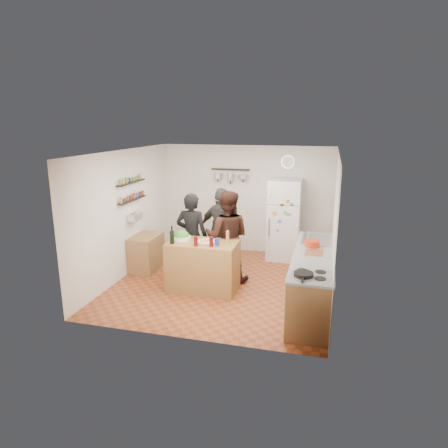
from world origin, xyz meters
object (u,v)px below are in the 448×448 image
(counter_run, at_px, (312,280))
(red_bowl, at_px, (312,243))
(person_center, at_px, (227,236))
(side_table, at_px, (146,253))
(pepper_mill, at_px, (228,238))
(person_left, at_px, (192,236))
(wine_bottle, at_px, (172,237))
(person_back, at_px, (222,230))
(salt_canister, at_px, (217,242))
(wall_clock, at_px, (288,162))
(salad_bowl, at_px, (182,238))
(prep_island, at_px, (203,266))
(skillet, at_px, (304,274))

(counter_run, xyz_separation_m, red_bowl, (-0.05, 0.40, 0.52))
(person_center, height_order, side_table, person_center)
(pepper_mill, height_order, person_left, person_left)
(wine_bottle, relative_size, person_back, 0.13)
(person_left, height_order, counter_run, person_left)
(pepper_mill, distance_m, person_center, 0.53)
(salt_canister, bearing_deg, wall_clock, 70.27)
(person_center, distance_m, side_table, 1.86)
(pepper_mill, relative_size, red_bowl, 0.73)
(pepper_mill, distance_m, person_left, 0.95)
(wine_bottle, bearing_deg, red_bowl, 10.29)
(person_left, distance_m, person_center, 0.69)
(salt_canister, xyz_separation_m, counter_run, (1.67, -0.06, -0.52))
(person_center, relative_size, wall_clock, 5.92)
(salad_bowl, relative_size, wine_bottle, 1.43)
(salad_bowl, distance_m, wall_clock, 3.15)
(pepper_mill, xyz_separation_m, person_center, (-0.14, 0.50, -0.12))
(salad_bowl, height_order, person_back, person_back)
(wine_bottle, relative_size, person_left, 0.14)
(salt_canister, bearing_deg, person_center, 89.05)
(wine_bottle, height_order, wall_clock, wall_clock)
(side_table, bearing_deg, person_back, 12.53)
(salad_bowl, xyz_separation_m, person_left, (0.04, 0.44, -0.09))
(prep_island, distance_m, side_table, 1.62)
(person_left, distance_m, skillet, 2.82)
(salt_canister, relative_size, person_center, 0.07)
(person_back, height_order, side_table, person_back)
(counter_run, bearing_deg, skillet, -95.54)
(side_table, bearing_deg, prep_island, -25.03)
(red_bowl, height_order, side_table, red_bowl)
(person_back, height_order, red_bowl, person_back)
(salad_bowl, relative_size, skillet, 1.21)
(prep_island, bearing_deg, wine_bottle, -156.25)
(salad_bowl, relative_size, wall_clock, 1.12)
(side_table, bearing_deg, salad_bowl, -31.23)
(salad_bowl, height_order, pepper_mill, pepper_mill)
(prep_island, xyz_separation_m, person_left, (-0.38, 0.49, 0.40))
(salad_bowl, xyz_separation_m, pepper_mill, (0.87, 0.00, 0.06))
(pepper_mill, relative_size, person_back, 0.11)
(salad_bowl, height_order, counter_run, salad_bowl)
(counter_run, distance_m, wall_clock, 3.22)
(salad_bowl, bearing_deg, prep_island, -6.79)
(person_back, bearing_deg, pepper_mill, 123.60)
(salt_canister, distance_m, red_bowl, 1.66)
(person_back, xyz_separation_m, wall_clock, (1.14, 1.42, 1.28))
(person_back, bearing_deg, red_bowl, 169.21)
(pepper_mill, bearing_deg, counter_run, -8.50)
(pepper_mill, height_order, red_bowl, pepper_mill)
(wine_bottle, distance_m, pepper_mill, 0.99)
(red_bowl, xyz_separation_m, wall_clock, (-0.70, 2.23, 1.18))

